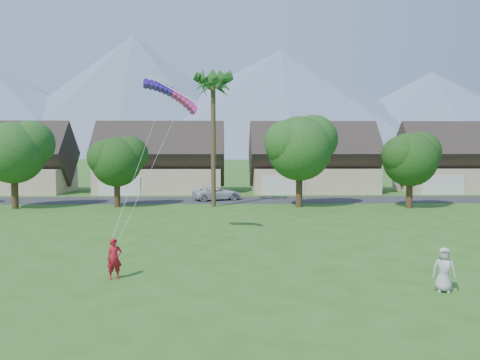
{
  "coord_description": "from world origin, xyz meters",
  "views": [
    {
      "loc": [
        -0.67,
        -15.23,
        5.56
      ],
      "look_at": [
        0.0,
        10.0,
        3.8
      ],
      "focal_mm": 35.0,
      "sensor_mm": 36.0,
      "label": 1
    }
  ],
  "objects_px": {
    "parked_car": "(217,193)",
    "watcher": "(444,270)",
    "parafoil_kite": "(172,93)",
    "kite_flyer": "(114,259)"
  },
  "relations": [
    {
      "from": "watcher",
      "to": "parked_car",
      "type": "distance_m",
      "value": 33.11
    },
    {
      "from": "kite_flyer",
      "to": "parked_car",
      "type": "distance_m",
      "value": 29.89
    },
    {
      "from": "kite_flyer",
      "to": "parafoil_kite",
      "type": "bearing_deg",
      "value": 52.67
    },
    {
      "from": "parked_car",
      "to": "parafoil_kite",
      "type": "height_order",
      "value": "parafoil_kite"
    },
    {
      "from": "kite_flyer",
      "to": "parked_car",
      "type": "relative_size",
      "value": 0.34
    },
    {
      "from": "kite_flyer",
      "to": "watcher",
      "type": "bearing_deg",
      "value": -35.85
    },
    {
      "from": "watcher",
      "to": "parked_car",
      "type": "height_order",
      "value": "watcher"
    },
    {
      "from": "parked_car",
      "to": "parafoil_kite",
      "type": "bearing_deg",
      "value": 154.46
    },
    {
      "from": "kite_flyer",
      "to": "watcher",
      "type": "height_order",
      "value": "kite_flyer"
    },
    {
      "from": "parked_car",
      "to": "watcher",
      "type": "bearing_deg",
      "value": 176.75
    }
  ]
}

